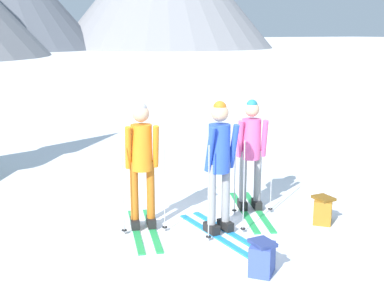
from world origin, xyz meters
name	(u,v)px	position (x,y,z in m)	size (l,w,h in m)	color
ground_plane	(200,225)	(0.00, 0.00, 0.00)	(400.00, 400.00, 0.00)	white
skier_in_orange	(142,161)	(-0.74, 0.26, 0.95)	(0.73, 1.58, 1.72)	green
skier_in_blue	(220,162)	(0.09, -0.35, 0.97)	(0.61, 1.75, 1.76)	#1E84D1
skier_in_pink	(251,149)	(0.97, 0.24, 0.93)	(0.91, 1.74, 1.66)	green
backpack_on_snow_front	(262,258)	(-0.08, -1.58, 0.19)	(0.40, 0.39, 0.38)	#384C99
backpack_on_snow_beside	(323,210)	(1.56, -0.70, 0.19)	(0.40, 0.40, 0.38)	#99661E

